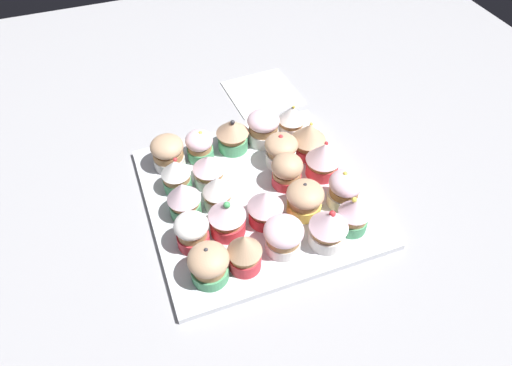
# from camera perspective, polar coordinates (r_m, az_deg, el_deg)

# --- Properties ---
(ground_plane) EXTENTS (1.80, 1.80, 0.03)m
(ground_plane) POSITION_cam_1_polar(r_m,az_deg,el_deg) (0.87, 0.00, -2.55)
(ground_plane) COLOR #9E9EA3
(baking_tray) EXTENTS (0.39, 0.39, 0.01)m
(baking_tray) POSITION_cam_1_polar(r_m,az_deg,el_deg) (0.86, 0.00, -1.64)
(baking_tray) COLOR silver
(baking_tray) RESTS_ON ground_plane
(cupcake_0) EXTENTS (0.06, 0.06, 0.07)m
(cupcake_0) POSITION_cam_1_polar(r_m,az_deg,el_deg) (0.89, -10.90, 3.78)
(cupcake_0) COLOR white
(cupcake_0) RESTS_ON baking_tray
(cupcake_1) EXTENTS (0.05, 0.05, 0.07)m
(cupcake_1) POSITION_cam_1_polar(r_m,az_deg,el_deg) (0.85, -9.89, 0.99)
(cupcake_1) COLOR #4C9E6B
(cupcake_1) RESTS_ON baking_tray
(cupcake_2) EXTENTS (0.06, 0.06, 0.08)m
(cupcake_2) POSITION_cam_1_polar(r_m,az_deg,el_deg) (0.80, -9.01, -1.73)
(cupcake_2) COLOR #4C9E6B
(cupcake_2) RESTS_ON baking_tray
(cupcake_3) EXTENTS (0.06, 0.06, 0.07)m
(cupcake_3) POSITION_cam_1_polar(r_m,az_deg,el_deg) (0.76, -7.94, -5.96)
(cupcake_3) COLOR #D1333D
(cupcake_3) RESTS_ON baking_tray
(cupcake_4) EXTENTS (0.07, 0.07, 0.07)m
(cupcake_4) POSITION_cam_1_polar(r_m,az_deg,el_deg) (0.72, -5.88, -9.98)
(cupcake_4) COLOR #4C9E6B
(cupcake_4) RESTS_ON baking_tray
(cupcake_5) EXTENTS (0.05, 0.05, 0.07)m
(cupcake_5) POSITION_cam_1_polar(r_m,az_deg,el_deg) (0.90, -7.02, 4.65)
(cupcake_5) COLOR #4C9E6B
(cupcake_5) RESTS_ON baking_tray
(cupcake_6) EXTENTS (0.06, 0.06, 0.06)m
(cupcake_6) POSITION_cam_1_polar(r_m,az_deg,el_deg) (0.85, -5.83, 1.69)
(cupcake_6) COLOR white
(cupcake_6) RESTS_ON baking_tray
(cupcake_7) EXTENTS (0.05, 0.05, 0.07)m
(cupcake_7) POSITION_cam_1_polar(r_m,az_deg,el_deg) (0.81, -4.74, -1.13)
(cupcake_7) COLOR white
(cupcake_7) RESTS_ON baking_tray
(cupcake_8) EXTENTS (0.06, 0.06, 0.08)m
(cupcake_8) POSITION_cam_1_polar(r_m,az_deg,el_deg) (0.77, -3.61, -4.25)
(cupcake_8) COLOR #D1333D
(cupcake_8) RESTS_ON baking_tray
(cupcake_9) EXTENTS (0.06, 0.06, 0.08)m
(cupcake_9) POSITION_cam_1_polar(r_m,az_deg,el_deg) (0.72, -1.43, -8.46)
(cupcake_9) COLOR #D1333D
(cupcake_9) RESTS_ON baking_tray
(cupcake_10) EXTENTS (0.07, 0.07, 0.08)m
(cupcake_10) POSITION_cam_1_polar(r_m,az_deg,el_deg) (0.91, -2.84, 6.14)
(cupcake_10) COLOR #4C9E6B
(cupcake_10) RESTS_ON baking_tray
(cupcake_11) EXTENTS (0.06, 0.06, 0.07)m
(cupcake_11) POSITION_cam_1_polar(r_m,az_deg,el_deg) (0.78, 1.17, -2.89)
(cupcake_11) COLOR #D1333D
(cupcake_11) RESTS_ON baking_tray
(cupcake_12) EXTENTS (0.07, 0.07, 0.07)m
(cupcake_12) POSITION_cam_1_polar(r_m,az_deg,el_deg) (0.75, 3.78, -6.43)
(cupcake_12) COLOR white
(cupcake_12) RESTS_ON baking_tray
(cupcake_13) EXTENTS (0.07, 0.07, 0.07)m
(cupcake_13) POSITION_cam_1_polar(r_m,az_deg,el_deg) (0.93, 0.92, 6.95)
(cupcake_13) COLOR white
(cupcake_13) RESTS_ON baking_tray
(cupcake_14) EXTENTS (0.06, 0.06, 0.07)m
(cupcake_14) POSITION_cam_1_polar(r_m,az_deg,el_deg) (0.89, 3.13, 4.11)
(cupcake_14) COLOR white
(cupcake_14) RESTS_ON baking_tray
(cupcake_15) EXTENTS (0.06, 0.06, 0.07)m
(cupcake_15) POSITION_cam_1_polar(r_m,az_deg,el_deg) (0.85, 3.86, 1.57)
(cupcake_15) COLOR #D1333D
(cupcake_15) RESTS_ON baking_tray
(cupcake_16) EXTENTS (0.07, 0.07, 0.07)m
(cupcake_16) POSITION_cam_1_polar(r_m,az_deg,el_deg) (0.80, 6.09, -1.95)
(cupcake_16) COLOR #EFC651
(cupcake_16) RESTS_ON baking_tray
(cupcake_17) EXTENTS (0.07, 0.07, 0.07)m
(cupcake_17) POSITION_cam_1_polar(r_m,az_deg,el_deg) (0.76, 8.98, -5.55)
(cupcake_17) COLOR white
(cupcake_17) RESTS_ON baking_tray
(cupcake_18) EXTENTS (0.06, 0.06, 0.07)m
(cupcake_18) POSITION_cam_1_polar(r_m,az_deg,el_deg) (0.95, 4.46, 7.83)
(cupcake_18) COLOR white
(cupcake_18) RESTS_ON baking_tray
(cupcake_19) EXTENTS (0.07, 0.07, 0.08)m
(cupcake_19) POSITION_cam_1_polar(r_m,az_deg,el_deg) (0.91, 6.58, 5.51)
(cupcake_19) COLOR #D1333D
(cupcake_19) RESTS_ON baking_tray
(cupcake_20) EXTENTS (0.07, 0.07, 0.08)m
(cupcake_20) POSITION_cam_1_polar(r_m,az_deg,el_deg) (0.87, 8.35, 3.02)
(cupcake_20) COLOR #D1333D
(cupcake_20) RESTS_ON baking_tray
(cupcake_21) EXTENTS (0.06, 0.06, 0.07)m
(cupcake_21) POSITION_cam_1_polar(r_m,az_deg,el_deg) (0.83, 10.97, -0.71)
(cupcake_21) COLOR white
(cupcake_21) RESTS_ON baking_tray
(cupcake_22) EXTENTS (0.05, 0.05, 0.07)m
(cupcake_22) POSITION_cam_1_polar(r_m,az_deg,el_deg) (0.79, 12.07, -3.79)
(cupcake_22) COLOR #4C9E6B
(cupcake_22) RESTS_ON baking_tray
(napkin) EXTENTS (0.16, 0.16, 0.01)m
(napkin) POSITION_cam_1_polar(r_m,az_deg,el_deg) (1.10, 0.78, 11.21)
(napkin) COLOR white
(napkin) RESTS_ON ground_plane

